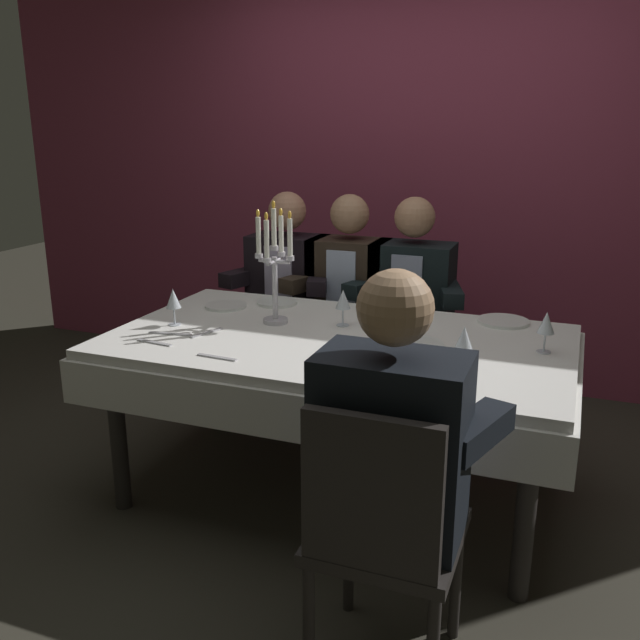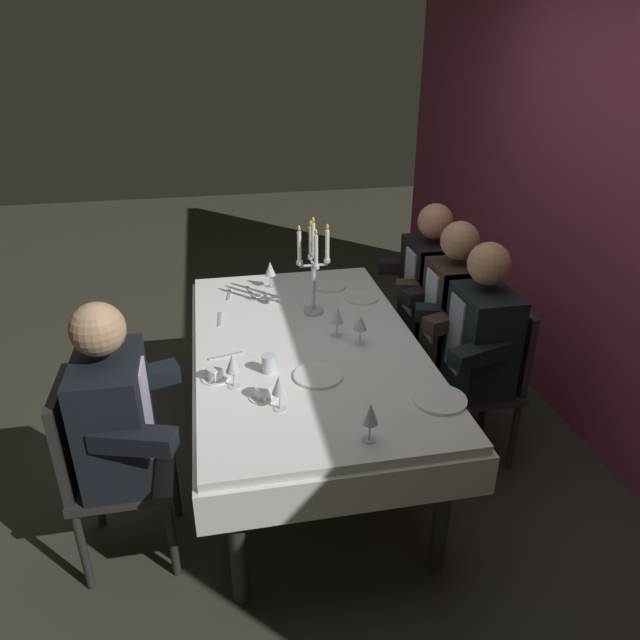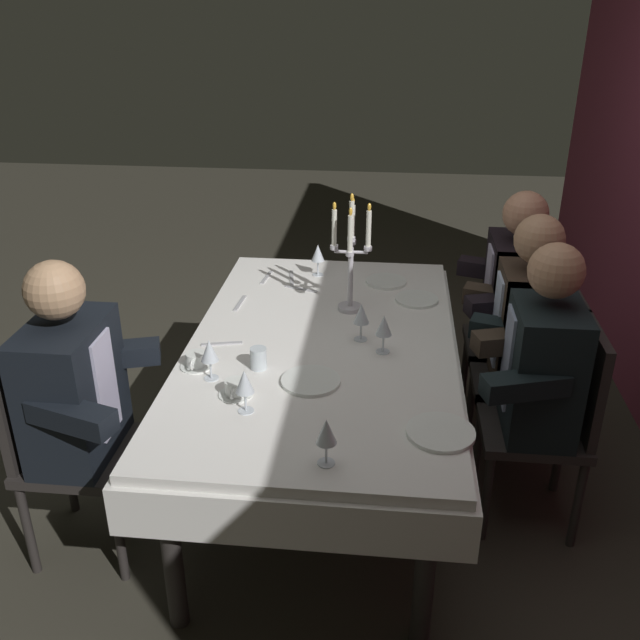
% 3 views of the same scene
% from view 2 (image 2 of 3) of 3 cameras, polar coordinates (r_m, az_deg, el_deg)
% --- Properties ---
extents(ground_plane, '(12.00, 12.00, 0.00)m').
position_cam_2_polar(ground_plane, '(3.38, -1.14, -13.27)').
color(ground_plane, '#353229').
extents(back_wall, '(6.00, 0.12, 2.70)m').
position_cam_2_polar(back_wall, '(3.41, 27.76, 9.73)').
color(back_wall, '#8D354E').
rests_on(back_wall, ground_plane).
extents(dining_table, '(1.94, 1.14, 0.74)m').
position_cam_2_polar(dining_table, '(3.02, -1.25, -4.13)').
color(dining_table, white).
rests_on(dining_table, ground_plane).
extents(candelabra, '(0.19, 0.19, 0.54)m').
position_cam_2_polar(candelabra, '(3.17, -0.64, 4.89)').
color(candelabra, silver).
rests_on(candelabra, dining_table).
extents(dinner_plate_0, '(0.23, 0.23, 0.01)m').
position_cam_2_polar(dinner_plate_0, '(2.56, 11.52, -7.54)').
color(dinner_plate_0, white).
rests_on(dinner_plate_0, dining_table).
extents(dinner_plate_1, '(0.20, 0.20, 0.01)m').
position_cam_2_polar(dinner_plate_1, '(3.44, 4.02, 2.18)').
color(dinner_plate_1, white).
rests_on(dinner_plate_1, dining_table).
extents(dinner_plate_2, '(0.22, 0.22, 0.01)m').
position_cam_2_polar(dinner_plate_2, '(2.67, -0.16, -5.39)').
color(dinner_plate_2, white).
rests_on(dinner_plate_2, dining_table).
extents(dinner_plate_3, '(0.20, 0.20, 0.01)m').
position_cam_2_polar(dinner_plate_3, '(3.59, 0.90, 3.31)').
color(dinner_plate_3, white).
rests_on(dinner_plate_3, dining_table).
extents(wine_glass_0, '(0.07, 0.07, 0.16)m').
position_cam_2_polar(wine_glass_0, '(2.90, 3.93, -0.26)').
color(wine_glass_0, silver).
rests_on(wine_glass_0, dining_table).
extents(wine_glass_1, '(0.07, 0.07, 0.16)m').
position_cam_2_polar(wine_glass_1, '(2.40, -3.94, -6.36)').
color(wine_glass_1, silver).
rests_on(wine_glass_1, dining_table).
extents(wine_glass_2, '(0.07, 0.07, 0.16)m').
position_cam_2_polar(wine_glass_2, '(2.24, 4.88, -9.13)').
color(wine_glass_2, silver).
rests_on(wine_glass_2, dining_table).
extents(wine_glass_3, '(0.07, 0.07, 0.16)m').
position_cam_2_polar(wine_glass_3, '(3.56, -4.85, 4.89)').
color(wine_glass_3, silver).
rests_on(wine_glass_3, dining_table).
extents(wine_glass_4, '(0.07, 0.07, 0.16)m').
position_cam_2_polar(wine_glass_4, '(2.57, -8.44, -4.22)').
color(wine_glass_4, silver).
rests_on(wine_glass_4, dining_table).
extents(wine_glass_5, '(0.07, 0.07, 0.16)m').
position_cam_2_polar(wine_glass_5, '(2.97, 1.66, 0.44)').
color(wine_glass_5, silver).
rests_on(wine_glass_5, dining_table).
extents(water_tumbler_0, '(0.06, 0.06, 0.09)m').
position_cam_2_polar(water_tumbler_0, '(2.70, -4.98, -4.22)').
color(water_tumbler_0, silver).
rests_on(water_tumbler_0, dining_table).
extents(coffee_cup_0, '(0.13, 0.12, 0.06)m').
position_cam_2_polar(coffee_cup_0, '(2.53, -5.51, -6.97)').
color(coffee_cup_0, white).
rests_on(coffee_cup_0, dining_table).
extents(coffee_cup_1, '(0.13, 0.12, 0.06)m').
position_cam_2_polar(coffee_cup_1, '(2.68, -10.15, -5.16)').
color(coffee_cup_1, white).
rests_on(coffee_cup_1, dining_table).
extents(fork_0, '(0.17, 0.04, 0.01)m').
position_cam_2_polar(fork_0, '(3.53, -8.78, 2.48)').
color(fork_0, '#B7B7BC').
rests_on(fork_0, dining_table).
extents(spoon_1, '(0.17, 0.03, 0.01)m').
position_cam_2_polar(spoon_1, '(3.23, -9.67, 0.09)').
color(spoon_1, '#B7B7BC').
rests_on(spoon_1, dining_table).
extents(spoon_2, '(0.07, 0.17, 0.01)m').
position_cam_2_polar(spoon_2, '(3.42, -5.43, 1.89)').
color(spoon_2, '#B7B7BC').
rests_on(spoon_2, dining_table).
extents(fork_3, '(0.06, 0.17, 0.01)m').
position_cam_2_polar(fork_3, '(2.87, -9.14, -3.45)').
color(fork_3, '#B7B7BC').
rests_on(fork_3, dining_table).
extents(knife_4, '(0.19, 0.05, 0.01)m').
position_cam_2_polar(knife_4, '(3.54, -6.72, 2.71)').
color(knife_4, '#B7B7BC').
rests_on(knife_4, dining_table).
extents(seated_diner_0, '(0.63, 0.48, 1.24)m').
position_cam_2_polar(seated_diner_0, '(3.72, 10.66, 3.48)').
color(seated_diner_0, '#292523').
rests_on(seated_diner_0, ground_plane).
extents(seated_diner_1, '(0.63, 0.48, 1.24)m').
position_cam_2_polar(seated_diner_1, '(3.42, 12.79, 1.15)').
color(seated_diner_1, '#292523').
rests_on(seated_diner_1, ground_plane).
extents(seated_diner_2, '(0.63, 0.48, 1.24)m').
position_cam_2_polar(seated_diner_2, '(3.13, 15.25, -1.55)').
color(seated_diner_2, '#292523').
rests_on(seated_diner_2, ground_plane).
extents(seated_diner_3, '(0.63, 0.48, 1.24)m').
position_cam_2_polar(seated_diner_3, '(2.57, -19.45, -8.81)').
color(seated_diner_3, '#292523').
rests_on(seated_diner_3, ground_plane).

